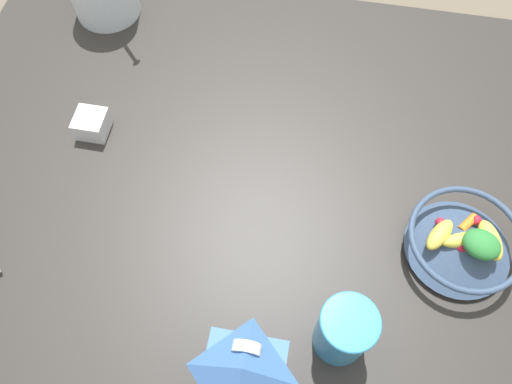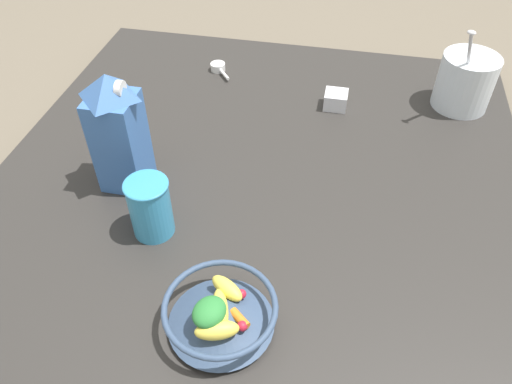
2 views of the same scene
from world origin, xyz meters
TOP-DOWN VIEW (x-y plane):
  - ground_plane at (0.00, 0.00)m, footprint 6.00×6.00m
  - countertop at (0.00, 0.00)m, footprint 1.13×1.13m
  - fruit_bowl at (-0.40, -0.01)m, footprint 0.18×0.18m
  - milk_carton at (-0.10, 0.27)m, footprint 0.09×0.09m
  - drinking_cup at (-0.22, 0.17)m, footprint 0.08×0.08m
  - spice_jar at (0.26, -0.13)m, footprint 0.06×0.06m

SIDE VIEW (x-z plane):
  - ground_plane at x=0.00m, z-range 0.00..0.00m
  - countertop at x=0.00m, z-range 0.00..0.04m
  - spice_jar at x=0.26m, z-range 0.04..0.08m
  - fruit_bowl at x=-0.40m, z-range 0.04..0.12m
  - drinking_cup at x=-0.22m, z-range 0.04..0.16m
  - milk_carton at x=-0.10m, z-range 0.04..0.30m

